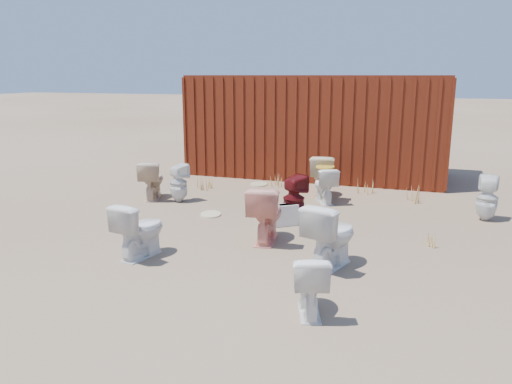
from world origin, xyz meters
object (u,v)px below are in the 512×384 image
(shipping_container, at_px, (318,125))
(toilet_back_yellowlid, at_px, (325,185))
(loose_tank, at_px, (282,215))
(toilet_back_beige_left, at_px, (152,180))
(toilet_back_beige_right, at_px, (323,176))
(toilet_front_pink, at_px, (266,213))
(toilet_front_e, at_px, (309,283))
(toilet_front_c, at_px, (331,235))
(toilet_front_maroon, at_px, (294,199))
(toilet_back_a, at_px, (178,183))
(toilet_back_e, at_px, (487,198))
(toilet_front_a, at_px, (140,230))

(shipping_container, xyz_separation_m, toilet_back_yellowlid, (0.77, -2.80, -0.86))
(loose_tank, bearing_deg, shipping_container, 58.40)
(toilet_back_beige_left, bearing_deg, loose_tank, 145.31)
(toilet_back_beige_right, height_order, loose_tank, toilet_back_beige_right)
(toilet_front_pink, bearing_deg, toilet_front_e, 111.06)
(toilet_front_c, distance_m, loose_tank, 1.90)
(toilet_front_maroon, relative_size, toilet_back_a, 1.07)
(shipping_container, relative_size, toilet_front_e, 9.03)
(toilet_back_e, bearing_deg, toilet_front_maroon, 26.25)
(toilet_back_yellowlid, relative_size, loose_tank, 1.38)
(toilet_front_maroon, bearing_deg, toilet_back_beige_right, -62.33)
(toilet_front_a, xyz_separation_m, loose_tank, (1.41, 2.02, -0.21))
(toilet_front_a, bearing_deg, toilet_back_e, -131.71)
(toilet_back_e, bearing_deg, toilet_back_beige_right, -9.59)
(loose_tank, bearing_deg, toilet_front_a, -161.84)
(toilet_back_beige_left, bearing_deg, toilet_front_maroon, 150.23)
(shipping_container, height_order, toilet_back_beige_right, shipping_container)
(toilet_back_beige_right, height_order, toilet_back_yellowlid, toilet_back_beige_right)
(shipping_container, height_order, toilet_back_beige_left, shipping_container)
(toilet_front_e, distance_m, toilet_back_e, 4.77)
(loose_tank, bearing_deg, toilet_back_yellowlid, 41.57)
(toilet_front_a, distance_m, toilet_back_yellowlid, 4.12)
(toilet_back_beige_left, distance_m, toilet_back_e, 6.15)
(toilet_back_beige_left, bearing_deg, toilet_front_pink, 131.60)
(toilet_back_beige_left, xyz_separation_m, toilet_back_e, (6.12, 0.52, 0.00))
(toilet_back_a, distance_m, toilet_back_yellowlid, 2.82)
(toilet_front_e, bearing_deg, toilet_back_a, -65.42)
(toilet_front_c, distance_m, toilet_back_beige_right, 3.84)
(shipping_container, xyz_separation_m, loose_tank, (0.42, -4.51, -1.02))
(toilet_back_beige_left, xyz_separation_m, toilet_back_beige_right, (3.15, 1.31, 0.05))
(toilet_front_e, bearing_deg, toilet_back_beige_right, -98.03)
(shipping_container, distance_m, toilet_front_c, 6.28)
(toilet_front_maroon, bearing_deg, toilet_back_e, -129.12)
(toilet_front_maroon, relative_size, toilet_back_beige_left, 1.04)
(toilet_front_c, bearing_deg, shipping_container, -58.05)
(toilet_front_c, bearing_deg, toilet_back_a, -16.91)
(toilet_front_c, distance_m, toilet_front_e, 1.36)
(toilet_front_a, xyz_separation_m, toilet_back_beige_right, (1.61, 4.22, 0.04))
(toilet_back_e, height_order, loose_tank, toilet_back_e)
(toilet_front_a, relative_size, toilet_back_yellowlid, 1.11)
(toilet_back_beige_right, height_order, toilet_back_e, toilet_back_beige_right)
(toilet_front_pink, bearing_deg, shipping_container, -93.52)
(toilet_back_a, relative_size, toilet_back_yellowlid, 1.08)
(toilet_back_yellowlid, height_order, toilet_back_e, toilet_back_e)
(toilet_front_a, height_order, toilet_back_yellowlid, toilet_front_a)
(toilet_back_a, relative_size, toilet_back_e, 0.97)
(toilet_front_pink, height_order, toilet_front_e, toilet_front_pink)
(loose_tank, bearing_deg, toilet_front_pink, -127.82)
(toilet_back_a, height_order, toilet_back_yellowlid, toilet_back_a)
(toilet_back_beige_left, bearing_deg, toilet_back_e, 167.01)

